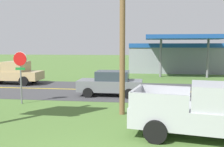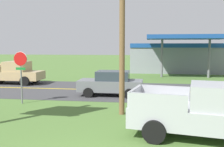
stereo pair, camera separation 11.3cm
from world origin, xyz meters
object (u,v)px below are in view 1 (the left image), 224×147
Objects in this scene: stop_sign at (20,68)px; gas_station at (177,57)px; pickup_tan_on_road at (12,73)px; pickup_silver_parked_on_lawn at (208,112)px; car_grey_mid_lane at (111,83)px; utility_pole at (122,22)px.

stop_sign is 0.25× the size of gas_station.
gas_station reaches higher than pickup_tan_on_road.
gas_station reaches higher than stop_sign.
pickup_silver_parked_on_lawn is 8.57m from car_grey_mid_lane.
stop_sign is 0.57× the size of pickup_tan_on_road.
utility_pole is 13.82m from pickup_tan_on_road.
stop_sign is at bearing -57.47° from pickup_tan_on_road.
car_grey_mid_lane is (-4.46, 7.31, -0.13)m from pickup_silver_parked_on_lawn.
utility_pole is 5.52m from pickup_silver_parked_on_lawn.
car_grey_mid_lane is at bearing -23.53° from pickup_tan_on_road.
utility_pole reaches higher than pickup_silver_parked_on_lawn.
stop_sign is 0.70× the size of car_grey_mid_lane.
car_grey_mid_lane is at bearing -110.55° from gas_station.
pickup_silver_parked_on_lawn is at bearing -94.20° from gas_station.
utility_pole reaches higher than car_grey_mid_lane.
car_grey_mid_lane is (-6.22, -16.59, -1.11)m from gas_station.
car_grey_mid_lane is (4.69, 3.05, -1.20)m from stop_sign.
gas_station is at bearing 60.94° from stop_sign.
utility_pole is at bearing 139.20° from pickup_silver_parked_on_lawn.
pickup_tan_on_road is at bearing 122.53° from stop_sign.
pickup_silver_parked_on_lawn reaches higher than car_grey_mid_lane.
car_grey_mid_lane is at bearing 121.39° from pickup_silver_parked_on_lawn.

